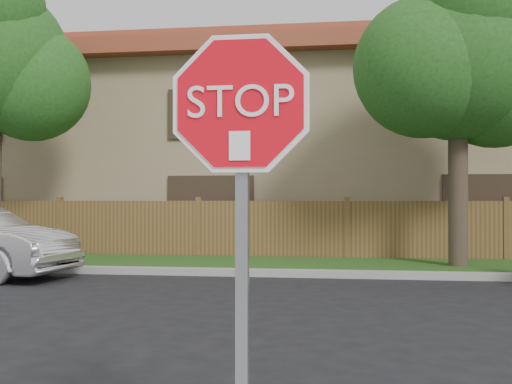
# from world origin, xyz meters

# --- Properties ---
(far_curb) EXTENTS (70.00, 0.30, 0.15)m
(far_curb) POSITION_xyz_m (0.00, 8.15, 0.07)
(far_curb) COLOR gray
(far_curb) RESTS_ON ground
(grass_strip) EXTENTS (70.00, 3.00, 0.12)m
(grass_strip) POSITION_xyz_m (0.00, 9.80, 0.06)
(grass_strip) COLOR #1E4714
(grass_strip) RESTS_ON ground
(fence) EXTENTS (70.00, 0.12, 1.60)m
(fence) POSITION_xyz_m (0.00, 11.40, 0.80)
(fence) COLOR brown
(fence) RESTS_ON ground
(apartment_building) EXTENTS (35.20, 9.20, 7.20)m
(apartment_building) POSITION_xyz_m (0.00, 17.00, 3.53)
(apartment_building) COLOR tan
(apartment_building) RESTS_ON ground
(tree_mid) EXTENTS (4.80, 3.90, 7.35)m
(tree_mid) POSITION_xyz_m (2.52, 9.57, 4.87)
(tree_mid) COLOR #382B21
(tree_mid) RESTS_ON ground
(stop_sign) EXTENTS (1.01, 0.13, 2.55)m
(stop_sign) POSITION_xyz_m (-0.75, -1.48, 1.83)
(stop_sign) COLOR gray
(stop_sign) RESTS_ON sidewalk_near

